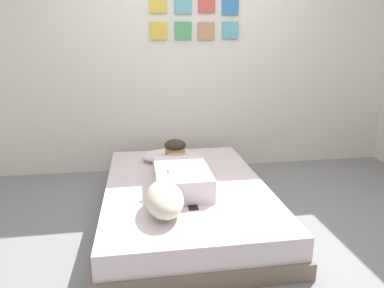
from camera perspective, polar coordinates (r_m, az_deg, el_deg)
The scene contains 8 objects.
ground_plane at distance 2.82m, azimuth 5.28°, elevation -13.79°, with size 13.35×13.35×0.00m, color gray.
back_wall at distance 3.93m, azimuth 0.34°, elevation 13.97°, with size 4.68×0.12×2.50m.
bed at distance 2.96m, azimuth -1.06°, elevation -9.08°, with size 1.34×1.98×0.29m.
pillow at distance 3.42m, azimuth -4.00°, elevation -1.91°, with size 0.52×0.32×0.11m, color silver.
person_lying at distance 2.88m, azimuth -2.03°, elevation -4.36°, with size 0.43×0.92×0.27m.
dog at distance 2.42m, azimuth -4.60°, elevation -8.66°, with size 0.26×0.57×0.21m.
coffee_cup at distance 3.19m, azimuth 0.31°, elevation -3.59°, with size 0.12×0.09×0.07m.
cell_phone at distance 2.51m, azimuth 0.07°, elevation -10.14°, with size 0.07×0.14×0.01m, color black.
Camera 1 is at (-0.62, -2.36, 1.40)m, focal length 32.20 mm.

